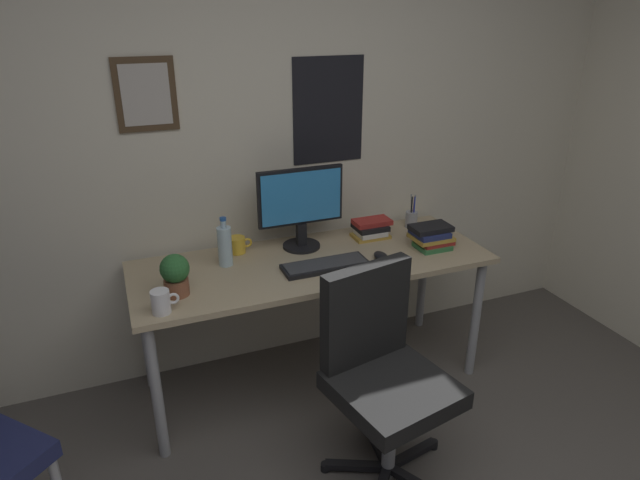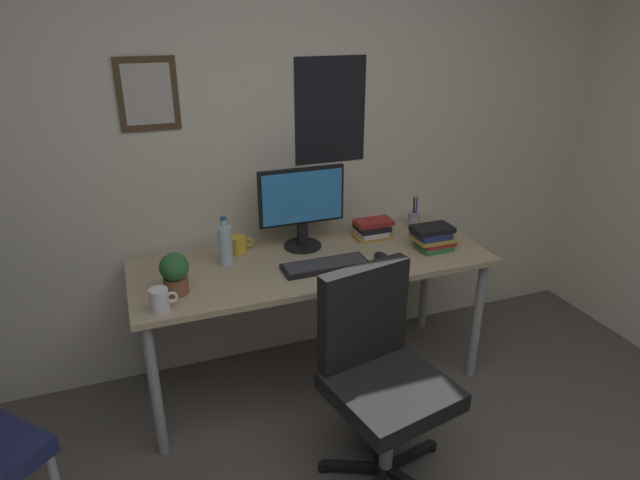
# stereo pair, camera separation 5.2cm
# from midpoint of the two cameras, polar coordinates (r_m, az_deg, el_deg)

# --- Properties ---
(wall_back) EXTENTS (4.40, 0.10, 2.60)m
(wall_back) POSITION_cam_midpoint_polar(r_m,az_deg,el_deg) (2.95, -5.60, 10.79)
(wall_back) COLOR beige
(wall_back) RESTS_ON ground_plane
(desk) EXTENTS (1.81, 0.67, 0.74)m
(desk) POSITION_cam_midpoint_polar(r_m,az_deg,el_deg) (2.83, -0.18, -3.45)
(desk) COLOR tan
(desk) RESTS_ON ground_plane
(office_chair) EXTENTS (0.58, 0.57, 0.95)m
(office_chair) POSITION_cam_midpoint_polar(r_m,az_deg,el_deg) (2.38, 6.80, -13.04)
(office_chair) COLOR black
(office_chair) RESTS_ON ground_plane
(monitor) EXTENTS (0.46, 0.20, 0.43)m
(monitor) POSITION_cam_midpoint_polar(r_m,az_deg,el_deg) (2.86, -1.39, 3.70)
(monitor) COLOR black
(monitor) RESTS_ON desk
(keyboard) EXTENTS (0.43, 0.15, 0.03)m
(keyboard) POSITION_cam_midpoint_polar(r_m,az_deg,el_deg) (2.71, 1.09, -2.65)
(keyboard) COLOR black
(keyboard) RESTS_ON desk
(computer_mouse) EXTENTS (0.06, 0.11, 0.04)m
(computer_mouse) POSITION_cam_midpoint_polar(r_m,az_deg,el_deg) (2.80, 6.96, -1.75)
(computer_mouse) COLOR black
(computer_mouse) RESTS_ON desk
(water_bottle) EXTENTS (0.07, 0.07, 0.25)m
(water_bottle) POSITION_cam_midpoint_polar(r_m,az_deg,el_deg) (2.74, -9.29, -0.47)
(water_bottle) COLOR silver
(water_bottle) RESTS_ON desk
(coffee_mug_near) EXTENTS (0.12, 0.08, 0.10)m
(coffee_mug_near) POSITION_cam_midpoint_polar(r_m,az_deg,el_deg) (2.41, -15.71, -6.04)
(coffee_mug_near) COLOR white
(coffee_mug_near) RESTS_ON desk
(coffee_mug_far) EXTENTS (0.13, 0.09, 0.09)m
(coffee_mug_far) POSITION_cam_midpoint_polar(r_m,az_deg,el_deg) (2.90, -7.98, -0.43)
(coffee_mug_far) COLOR yellow
(coffee_mug_far) RESTS_ON desk
(potted_plant) EXTENTS (0.13, 0.13, 0.20)m
(potted_plant) POSITION_cam_midpoint_polar(r_m,az_deg,el_deg) (2.51, -14.32, -3.28)
(potted_plant) COLOR brown
(potted_plant) RESTS_ON desk
(pen_cup) EXTENTS (0.07, 0.07, 0.20)m
(pen_cup) POSITION_cam_midpoint_polar(r_m,az_deg,el_deg) (3.22, 10.18, 2.15)
(pen_cup) COLOR #9EA0A5
(pen_cup) RESTS_ON desk
(book_stack_left) EXTENTS (0.21, 0.17, 0.12)m
(book_stack_left) POSITION_cam_midpoint_polar(r_m,az_deg,el_deg) (2.97, 12.15, 0.28)
(book_stack_left) COLOR #33723F
(book_stack_left) RESTS_ON desk
(book_stack_right) EXTENTS (0.22, 0.15, 0.10)m
(book_stack_right) POSITION_cam_midpoint_polar(r_m,az_deg,el_deg) (3.06, 5.97, 1.14)
(book_stack_right) COLOR gold
(book_stack_right) RESTS_ON desk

